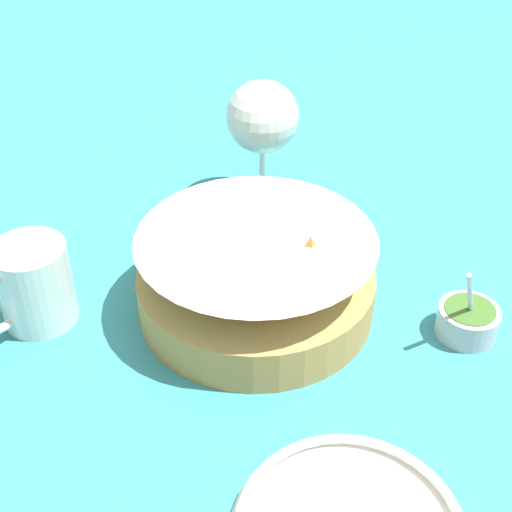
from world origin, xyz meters
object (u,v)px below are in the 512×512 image
food_basket (256,278)px  wine_glass (262,120)px  beer_mug (34,287)px  sauce_cup (468,320)px

food_basket → wine_glass: bearing=-147.1°
food_basket → beer_mug: 0.22m
food_basket → wine_glass: size_ratio=1.54×
sauce_cup → wine_glass: (-0.10, -0.32, 0.09)m
food_basket → beer_mug: bearing=-50.6°
food_basket → beer_mug: size_ratio=2.19×
food_basket → beer_mug: food_basket is taller
wine_glass → beer_mug: 0.34m
wine_glass → beer_mug: wine_glass is taller
sauce_cup → beer_mug: 0.43m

